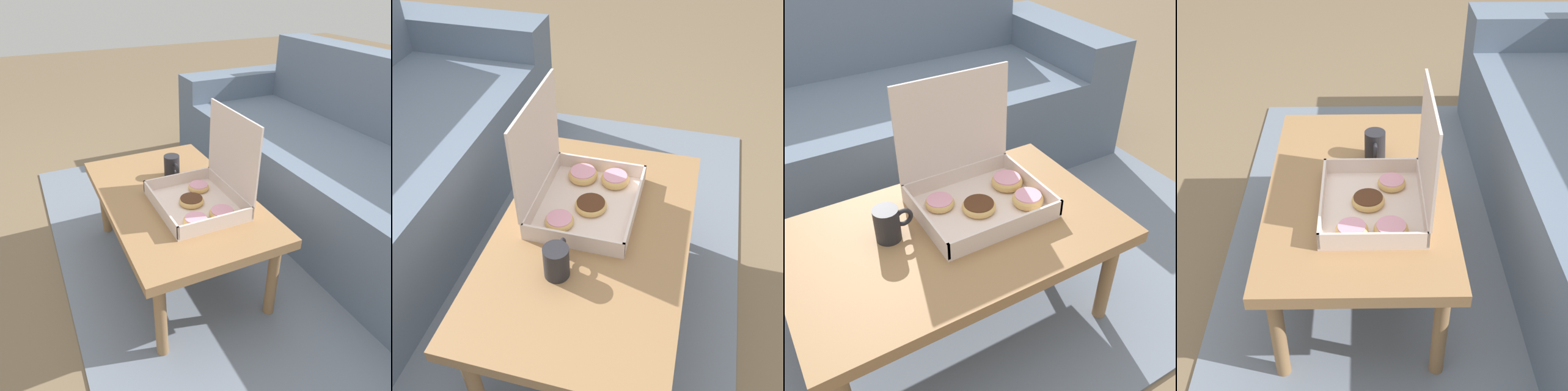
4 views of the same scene
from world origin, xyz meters
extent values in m
plane|color=#756047|center=(0.00, 0.00, 0.00)|extent=(12.00, 12.00, 0.00)
cube|color=slate|center=(0.00, 0.30, 0.01)|extent=(2.55, 1.96, 0.01)
cube|color=slate|center=(1.10, 0.77, 0.30)|extent=(0.24, 0.85, 0.60)
cube|color=#997047|center=(0.00, -0.18, 0.38)|extent=(0.96, 0.58, 0.04)
cylinder|color=#997047|center=(0.42, -0.41, 0.18)|extent=(0.04, 0.04, 0.36)
cylinder|color=#997047|center=(-0.42, 0.05, 0.18)|extent=(0.04, 0.04, 0.36)
cylinder|color=#997047|center=(0.42, 0.05, 0.18)|extent=(0.04, 0.04, 0.36)
cube|color=silver|center=(0.12, -0.13, 0.40)|extent=(0.38, 0.31, 0.01)
cube|color=silver|center=(0.12, -0.29, 0.43)|extent=(0.38, 0.01, 0.05)
cube|color=silver|center=(0.12, 0.02, 0.43)|extent=(0.38, 0.01, 0.05)
cube|color=silver|center=(-0.07, -0.13, 0.43)|extent=(0.01, 0.31, 0.05)
cube|color=silver|center=(0.30, -0.13, 0.43)|extent=(0.01, 0.31, 0.05)
cube|color=silver|center=(0.12, 0.03, 0.61)|extent=(0.38, 0.01, 0.31)
torus|color=#E0B266|center=(0.10, -0.15, 0.42)|extent=(0.10, 0.10, 0.03)
cylinder|color=#472614|center=(0.10, -0.15, 0.42)|extent=(0.09, 0.09, 0.01)
torus|color=#E0B266|center=(0.25, -0.19, 0.42)|extent=(0.10, 0.10, 0.03)
cylinder|color=pink|center=(0.25, -0.19, 0.43)|extent=(0.08, 0.08, 0.02)
torus|color=#E0B266|center=(0.25, -0.08, 0.42)|extent=(0.10, 0.10, 0.03)
cylinder|color=pink|center=(0.25, -0.08, 0.43)|extent=(0.09, 0.09, 0.02)
torus|color=#E0B266|center=(0.01, -0.07, 0.42)|extent=(0.09, 0.09, 0.03)
cylinder|color=pink|center=(0.01, -0.07, 0.42)|extent=(0.08, 0.08, 0.01)
cylinder|color=#232328|center=(-0.17, -0.12, 0.45)|extent=(0.07, 0.07, 0.10)
torus|color=#232328|center=(-0.12, -0.12, 0.45)|extent=(0.06, 0.01, 0.06)
camera|label=1|loc=(1.30, -0.68, 1.22)|focal=35.00mm
camera|label=2|loc=(-0.94, -0.41, 1.39)|focal=42.00mm
camera|label=3|loc=(-0.44, -1.08, 1.25)|focal=42.00mm
camera|label=4|loc=(1.42, -0.15, 1.43)|focal=50.00mm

